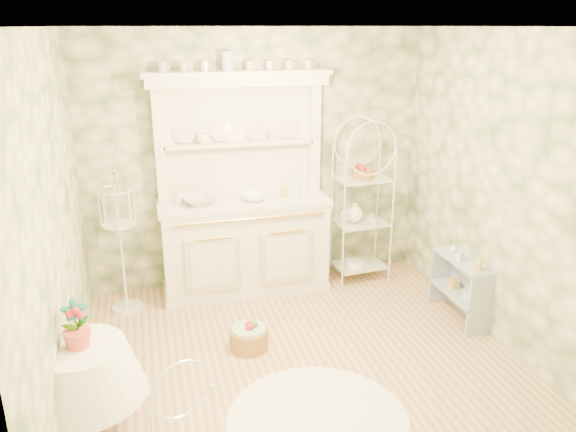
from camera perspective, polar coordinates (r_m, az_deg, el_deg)
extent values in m
plane|color=tan|center=(4.91, 1.55, -14.68)|extent=(3.60, 3.60, 0.00)
plane|color=white|center=(4.10, 1.90, 18.68)|extent=(3.60, 3.60, 0.00)
plane|color=beige|center=(4.20, -22.57, -1.58)|extent=(3.60, 3.60, 0.00)
plane|color=beige|center=(5.11, 21.46, 2.05)|extent=(3.60, 3.60, 0.00)
plane|color=beige|center=(6.00, -3.21, 5.68)|extent=(3.60, 3.60, 0.00)
plane|color=beige|center=(2.78, 12.50, -10.92)|extent=(3.60, 3.60, 0.00)
cube|color=white|center=(5.75, -4.55, 2.96)|extent=(1.87, 0.61, 2.29)
cube|color=white|center=(6.12, 7.54, 1.95)|extent=(0.63, 0.47, 1.90)
cube|color=#96A8C0|center=(5.69, 17.07, -7.04)|extent=(0.36, 0.75, 0.62)
cylinder|color=white|center=(4.23, -19.84, -17.09)|extent=(0.71, 0.71, 0.61)
cube|color=white|center=(5.66, -16.60, -2.81)|extent=(0.33, 0.33, 1.40)
cylinder|color=#9E713E|center=(5.07, -4.00, -12.23)|extent=(0.40, 0.40, 0.20)
cylinder|color=white|center=(4.32, 3.04, -19.97)|extent=(1.73, 1.73, 0.01)
imported|color=white|center=(5.69, -9.08, 1.28)|extent=(0.38, 0.38, 0.08)
imported|color=white|center=(5.75, -3.50, 1.65)|extent=(0.26, 0.26, 0.08)
imported|color=white|center=(5.74, -8.60, 7.57)|extent=(0.17, 0.17, 0.10)
imported|color=white|center=(5.86, -1.68, 7.99)|extent=(0.11, 0.11, 0.10)
imported|color=#3F7238|center=(3.96, -20.70, -10.52)|extent=(0.20, 0.17, 0.33)
imported|color=gold|center=(5.34, 18.90, -4.58)|extent=(0.07, 0.07, 0.16)
imported|color=#A8C2DC|center=(5.51, 17.04, -3.96)|extent=(0.06, 0.06, 0.12)
imported|color=silver|center=(5.69, 16.48, -3.25)|extent=(0.08, 0.08, 0.09)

